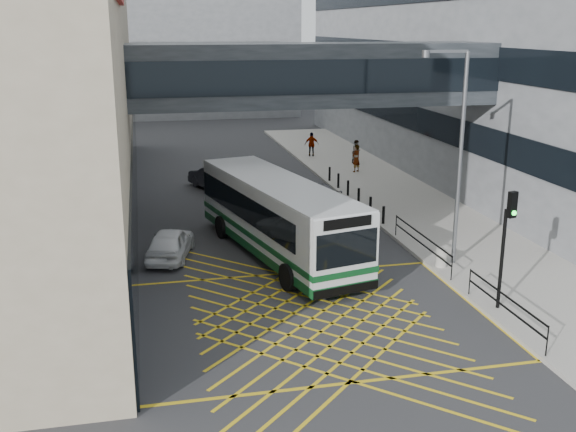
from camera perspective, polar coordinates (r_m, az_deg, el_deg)
ground at (r=23.72m, az=2.09°, el=-8.65°), size 120.00×120.00×0.00m
building_right at (r=53.68m, az=21.67°, el=14.96°), size 24.09×44.00×20.00m
building_far at (r=80.96m, az=-10.27°, el=15.02°), size 28.00×16.00×18.00m
skybridge at (r=34.04m, az=2.10°, el=11.91°), size 20.00×4.10×3.00m
pavement at (r=39.90m, az=9.29°, el=1.49°), size 6.00×54.00×0.16m
box_junction at (r=23.72m, az=2.09°, el=-8.64°), size 12.00×9.00×0.01m
bus at (r=29.49m, az=-0.97°, el=0.05°), size 5.41×12.33×3.37m
car_white at (r=29.79m, az=-9.93°, el=-2.25°), size 2.82×4.69×1.39m
car_dark at (r=41.88m, az=-6.14°, el=3.24°), size 3.60×5.21×1.52m
car_silver at (r=38.47m, az=2.53°, el=1.99°), size 2.02×4.16×1.26m
traffic_light at (r=24.28m, az=18.04°, el=-1.41°), size 0.34×0.51×4.30m
street_lamp at (r=28.09m, az=14.08°, el=5.78°), size 1.98×0.31×8.76m
litter_bin at (r=28.68m, az=12.86°, el=-3.41°), size 0.47×0.47×0.81m
kerb_railings at (r=26.99m, az=13.93°, el=-4.01°), size 0.05×12.54×1.00m
bollards at (r=38.86m, az=5.54°, el=2.04°), size 0.14×10.14×0.90m
pedestrian_a at (r=46.26m, az=5.79°, el=4.87°), size 0.90×0.83×1.85m
pedestrian_b at (r=49.35m, az=5.83°, el=5.45°), size 0.94×0.86×1.67m
pedestrian_c at (r=51.74m, az=2.02°, el=6.08°), size 1.16×0.76×1.81m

